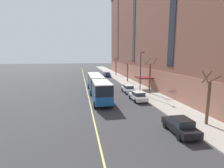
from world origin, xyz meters
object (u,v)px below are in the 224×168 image
street_tree_far_uptown (128,71)px  parked_car_white_0 (138,96)px  parked_car_navy_3 (107,74)px  street_tree_near_corner (208,99)px  city_bus (97,85)px  parked_car_white_2 (128,89)px  street_tree_mid_block (150,76)px  parked_car_black_1 (181,126)px  street_lamp (141,69)px  street_tree_far_downtown (116,66)px

street_tree_far_uptown → parked_car_white_0: bearing=-100.9°
parked_car_navy_3 → street_tree_far_uptown: bearing=-72.8°
street_tree_near_corner → city_bus: bearing=122.3°
parked_car_white_2 → street_tree_mid_block: (3.72, -1.67, 2.77)m
parked_car_white_0 → street_tree_near_corner: street_tree_near_corner is taller
parked_car_black_1 → street_tree_far_uptown: 32.62m
parked_car_white_2 → street_tree_mid_block: 4.93m
city_bus → parked_car_navy_3: bearing=77.2°
street_lamp → parked_car_navy_3: bearing=93.4°
street_tree_mid_block → street_tree_far_downtown: 30.98m
city_bus → street_lamp: size_ratio=2.30×
street_tree_far_downtown → parked_car_black_1: bearing=-94.6°
street_tree_mid_block → street_tree_far_uptown: bearing=89.9°
city_bus → parked_car_black_1: city_bus is taller
parked_car_white_2 → street_tree_near_corner: 17.70m
street_tree_far_uptown → parked_car_white_2: bearing=-105.1°
parked_car_black_1 → street_tree_near_corner: street_tree_near_corner is taller
street_tree_near_corner → street_lamp: size_ratio=0.72×
parked_car_navy_3 → city_bus: bearing=-102.8°
parked_car_navy_3 → street_tree_far_uptown: 13.01m
street_tree_near_corner → street_tree_far_downtown: street_tree_far_downtown is taller
parked_car_white_0 → parked_car_black_1: 12.19m
parked_car_white_0 → street_lamp: bearing=65.1°
street_tree_mid_block → street_lamp: size_ratio=0.86×
street_tree_near_corner → street_tree_far_uptown: size_ratio=0.95×
street_tree_mid_block → parked_car_white_0: bearing=-130.0°
street_lamp → parked_car_white_0: bearing=-114.9°
street_tree_far_uptown → street_lamp: 16.45m
parked_car_navy_3 → street_tree_near_corner: (3.78, -43.23, 2.12)m
parked_car_white_2 → street_tree_far_downtown: bearing=82.8°
city_bus → parked_car_white_2: size_ratio=4.02×
parked_car_black_1 → street_tree_far_uptown: (3.84, 32.31, 2.37)m
parked_car_black_1 → street_lamp: (1.76, 16.08, 4.10)m
parked_car_navy_3 → street_lamp: 28.78m
city_bus → parked_car_navy_3: (6.21, 27.44, -1.26)m
parked_car_black_1 → street_tree_near_corner: bearing=18.7°
parked_car_white_2 → street_tree_far_uptown: (3.74, 13.84, 2.37)m
parked_car_black_1 → street_tree_far_uptown: bearing=83.2°
street_lamp → parked_car_black_1: bearing=-96.3°
parked_car_white_0 → street_lamp: (1.81, 3.90, 4.10)m
parked_car_white_0 → parked_car_navy_3: (0.10, 32.34, 0.00)m
street_tree_far_downtown → street_tree_mid_block: bearing=-90.0°
parked_car_navy_3 → street_tree_far_uptown: size_ratio=0.78×
street_tree_mid_block → street_tree_far_uptown: street_tree_mid_block is taller
parked_car_navy_3 → parked_car_black_1: bearing=-90.1°
parked_car_black_1 → street_lamp: street_lamp is taller
street_tree_far_uptown → parked_car_black_1: bearing=-96.8°
parked_car_navy_3 → street_tree_mid_block: street_tree_mid_block is taller
parked_car_navy_3 → street_tree_far_downtown: bearing=40.9°
parked_car_white_0 → parked_car_black_1: bearing=-89.8°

